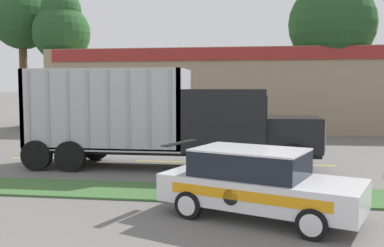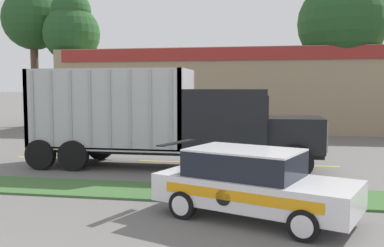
% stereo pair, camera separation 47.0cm
% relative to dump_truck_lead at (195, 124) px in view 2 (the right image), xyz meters
% --- Properties ---
extents(grass_verge, '(120.00, 2.01, 0.06)m').
position_rel_dump_truck_lead_xyz_m(grass_verge, '(-1.44, -3.78, -1.59)').
color(grass_verge, '#3D6633').
rests_on(grass_verge, ground_plane).
extents(centre_line_3, '(2.40, 0.14, 0.01)m').
position_rel_dump_truck_lead_xyz_m(centre_line_3, '(-6.70, 1.23, -1.61)').
color(centre_line_3, yellow).
rests_on(centre_line_3, ground_plane).
extents(centre_line_4, '(2.40, 0.14, 0.01)m').
position_rel_dump_truck_lead_xyz_m(centre_line_4, '(-1.30, 1.23, -1.61)').
color(centre_line_4, yellow).
rests_on(centre_line_4, ground_plane).
extents(centre_line_5, '(2.40, 0.14, 0.01)m').
position_rel_dump_truck_lead_xyz_m(centre_line_5, '(4.10, 1.23, -1.61)').
color(centre_line_5, yellow).
rests_on(centre_line_5, ground_plane).
extents(dump_truck_lead, '(10.63, 2.79, 3.63)m').
position_rel_dump_truck_lead_xyz_m(dump_truck_lead, '(0.00, 0.00, 0.00)').
color(dump_truck_lead, black).
rests_on(dump_truck_lead, ground_plane).
extents(rally_car, '(4.83, 3.35, 1.60)m').
position_rel_dump_truck_lead_xyz_m(rally_car, '(2.28, -5.72, -0.80)').
color(rally_car, white).
rests_on(rally_car, ground_plane).
extents(store_building_backdrop, '(25.21, 12.10, 5.55)m').
position_rel_dump_truck_lead_xyz_m(store_building_backdrop, '(0.83, 17.84, 1.16)').
color(store_building_backdrop, '#9E896B').
rests_on(store_building_backdrop, ground_plane).
extents(tree_behind_left, '(4.05, 4.05, 9.88)m').
position_rel_dump_truck_lead_xyz_m(tree_behind_left, '(-11.39, 13.89, 5.59)').
color(tree_behind_left, brown).
rests_on(tree_behind_left, ground_plane).
extents(tree_behind_centre, '(5.61, 5.61, 11.31)m').
position_rel_dump_truck_lead_xyz_m(tree_behind_centre, '(7.23, 13.88, 6.02)').
color(tree_behind_centre, brown).
rests_on(tree_behind_centre, ground_plane).
extents(tree_behind_right, '(4.64, 4.64, 11.66)m').
position_rel_dump_truck_lead_xyz_m(tree_behind_right, '(-15.10, 15.14, 6.95)').
color(tree_behind_right, brown).
rests_on(tree_behind_right, ground_plane).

